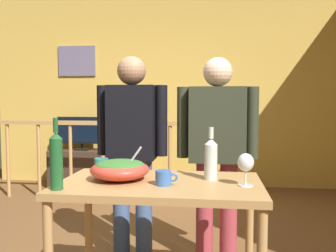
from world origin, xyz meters
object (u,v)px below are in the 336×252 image
framed_picture (77,61)px  mug_blue (164,178)px  tv_console (82,168)px  person_standing_right (217,144)px  wine_glass (246,164)px  flat_screen_tv (81,131)px  wine_bottle_green (56,160)px  salad_bowl (120,169)px  mug_teal (102,165)px  person_standing_left (132,142)px  serving_table (160,198)px  wine_bottle_clear (211,158)px  stair_railing (138,150)px

framed_picture → mug_blue: framed_picture is taller
tv_console → person_standing_right: (1.91, -2.29, 0.66)m
wine_glass → person_standing_right: size_ratio=0.11×
mug_blue → flat_screen_tv: bearing=117.7°
wine_bottle_green → salad_bowl: bearing=45.2°
mug_teal → framed_picture: bearing=113.4°
wine_glass → mug_teal: bearing=162.1°
person_standing_left → tv_console: bearing=-61.5°
person_standing_left → person_standing_right: size_ratio=1.01×
framed_picture → salad_bowl: framed_picture is taller
serving_table → flat_screen_tv: bearing=117.8°
wine_bottle_clear → wine_glass: bearing=-35.3°
wine_bottle_green → person_standing_left: (0.18, 0.97, -0.02)m
wine_bottle_green → wine_bottle_clear: bearing=23.0°
wine_bottle_green → person_standing_right: 1.28m
flat_screen_tv → serving_table: flat_screen_tv is taller
serving_table → salad_bowl: (-0.24, 0.02, 0.16)m
serving_table → mug_teal: bearing=149.7°
framed_picture → person_standing_left: 3.09m
mug_teal → wine_glass: bearing=-17.9°
serving_table → stair_railing: bearing=104.6°
wine_glass → mug_blue: bearing=-175.4°
serving_table → wine_glass: size_ratio=6.44×
wine_glass → mug_blue: 0.45m
person_standing_left → person_standing_right: person_standing_left is taller
serving_table → mug_teal: mug_teal is taller
tv_console → mug_teal: mug_teal is taller
mug_teal → mug_blue: bearing=-35.6°
framed_picture → person_standing_left: (1.42, -2.58, -0.91)m
wine_glass → person_standing_right: person_standing_right is taller
salad_bowl → flat_screen_tv: bearing=114.3°
mug_blue → mug_teal: bearing=144.4°
wine_bottle_clear → mug_teal: bearing=167.6°
salad_bowl → mug_blue: (0.27, -0.10, -0.03)m
wine_bottle_clear → flat_screen_tv: bearing=122.7°
flat_screen_tv → mug_blue: 3.47m
flat_screen_tv → mug_blue: flat_screen_tv is taller
wine_glass → mug_teal: size_ratio=1.41×
tv_console → person_standing_left: 2.70m
mug_teal → wine_bottle_clear: bearing=-12.4°
stair_railing → wine_bottle_clear: bearing=-68.4°
salad_bowl → person_standing_left: size_ratio=0.21×
serving_table → mug_blue: mug_blue is taller
tv_console → wine_bottle_clear: 3.54m
salad_bowl → framed_picture: bearing=114.6°
stair_railing → wine_glass: 2.68m
salad_bowl → mug_blue: bearing=-20.3°
mug_teal → wine_bottle_green: bearing=-100.1°
wine_glass → person_standing_right: bearing=100.8°
flat_screen_tv → framed_picture: bearing=117.2°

